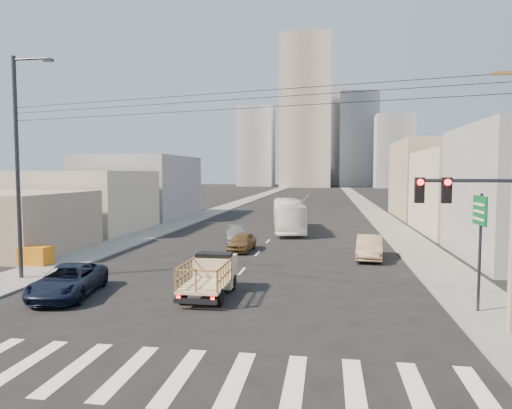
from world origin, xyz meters
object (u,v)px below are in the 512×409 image
(sedan_brown, at_px, (242,242))
(streetlamp_left, at_px, (19,162))
(sedan_grey, at_px, (237,234))
(green_sign, at_px, (480,224))
(flatbed_pickup, at_px, (210,273))
(traffic_signal, at_px, (486,230))
(navy_pickup, at_px, (68,281))
(sedan_tan, at_px, (370,247))
(city_bus, at_px, (288,215))
(crate_stack, at_px, (36,255))

(sedan_brown, height_order, streetlamp_left, streetlamp_left)
(sedan_grey, xyz_separation_m, green_sign, (13.85, -18.31, 3.13))
(flatbed_pickup, bearing_deg, streetlamp_left, 172.26)
(traffic_signal, bearing_deg, sedan_brown, 121.06)
(sedan_brown, relative_size, streetlamp_left, 0.34)
(streetlamp_left, bearing_deg, traffic_signal, -19.53)
(traffic_signal, height_order, green_sign, traffic_signal)
(navy_pickup, xyz_separation_m, sedan_brown, (5.82, 13.50, -0.04))
(navy_pickup, bearing_deg, sedan_grey, 66.88)
(sedan_tan, height_order, traffic_signal, traffic_signal)
(sedan_brown, bearing_deg, sedan_grey, 107.99)
(flatbed_pickup, xyz_separation_m, streetlamp_left, (-10.89, 1.48, 5.34))
(city_bus, distance_m, traffic_signal, 31.64)
(flatbed_pickup, xyz_separation_m, navy_pickup, (-6.61, -1.16, -0.36))
(sedan_brown, distance_m, sedan_tan, 9.28)
(sedan_tan, relative_size, green_sign, 0.96)
(sedan_tan, bearing_deg, streetlamp_left, -148.62)
(flatbed_pickup, relative_size, sedan_grey, 1.04)
(sedan_grey, bearing_deg, streetlamp_left, -132.12)
(sedan_grey, distance_m, green_sign, 23.17)
(streetlamp_left, bearing_deg, crate_stack, 115.16)
(navy_pickup, relative_size, streetlamp_left, 0.44)
(crate_stack, bearing_deg, sedan_tan, 15.56)
(sedan_tan, distance_m, traffic_signal, 17.15)
(green_sign, bearing_deg, city_bus, 111.53)
(streetlamp_left, bearing_deg, flatbed_pickup, -7.74)
(sedan_grey, bearing_deg, traffic_signal, -75.17)
(sedan_brown, relative_size, traffic_signal, 0.67)
(sedan_brown, bearing_deg, crate_stack, -145.23)
(city_bus, xyz_separation_m, sedan_tan, (6.67, -13.62, -0.80))
(green_sign, relative_size, crate_stack, 2.78)
(sedan_grey, xyz_separation_m, streetlamp_left, (-8.71, -15.81, 5.82))
(city_bus, distance_m, sedan_tan, 15.18)
(flatbed_pickup, relative_size, traffic_signal, 0.73)
(crate_stack, bearing_deg, sedan_brown, 32.47)
(flatbed_pickup, height_order, sedan_grey, flatbed_pickup)
(sedan_grey, height_order, streetlamp_left, streetlamp_left)
(sedan_brown, height_order, crate_stack, sedan_brown)
(navy_pickup, xyz_separation_m, sedan_grey, (4.43, 18.45, -0.11))
(navy_pickup, height_order, city_bus, city_bus)
(traffic_signal, xyz_separation_m, crate_stack, (-22.77, 10.92, -3.39))
(streetlamp_left, bearing_deg, sedan_grey, 61.16)
(flatbed_pickup, xyz_separation_m, green_sign, (11.67, -1.02, 2.65))
(navy_pickup, bearing_deg, city_bus, 62.36)
(sedan_brown, bearing_deg, streetlamp_left, -130.61)
(navy_pickup, height_order, crate_stack, navy_pickup)
(green_sign, distance_m, crate_stack, 25.06)
(navy_pickup, relative_size, sedan_brown, 1.30)
(city_bus, bearing_deg, crate_stack, -133.96)
(sedan_grey, bearing_deg, flatbed_pickup, -96.08)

